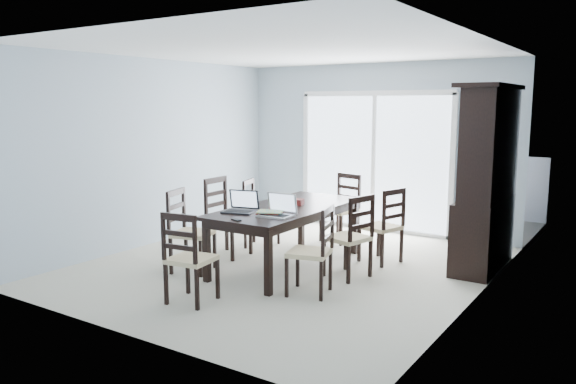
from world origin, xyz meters
name	(u,v)px	position (x,y,z in m)	size (l,w,h in m)	color
floor	(287,266)	(0.00, 0.00, 0.00)	(5.00, 5.00, 0.00)	#BDB8A2
ceiling	(287,49)	(0.00, 0.00, 2.60)	(5.00, 5.00, 0.00)	white
back_wall	(375,148)	(0.00, 2.50, 1.30)	(4.50, 0.02, 2.60)	#A1B3C0
wall_left	(154,152)	(-2.25, 0.00, 1.30)	(0.02, 5.00, 2.60)	#A1B3C0
wall_right	(480,174)	(2.25, 0.00, 1.30)	(0.02, 5.00, 2.60)	#A1B3C0
balcony	(397,221)	(0.00, 3.50, -0.05)	(4.50, 2.00, 0.10)	gray
railing	(418,181)	(0.00, 4.50, 0.55)	(4.50, 0.06, 1.10)	#99999E
dining_table	(287,212)	(0.00, 0.00, 0.67)	(1.00, 2.20, 0.75)	black
china_hutch	(487,181)	(2.02, 1.25, 1.07)	(0.50, 1.38, 2.20)	black
sliding_door	(374,161)	(0.00, 2.48, 1.09)	(2.52, 0.05, 2.18)	silver
chair_left_near	(185,222)	(-0.92, -0.81, 0.60)	(0.54, 0.53, 1.13)	black
chair_left_mid	(223,208)	(-1.02, 0.00, 0.63)	(0.47, 0.45, 1.18)	black
chair_left_far	(256,206)	(-0.93, 0.61, 0.57)	(0.52, 0.51, 1.08)	black
chair_right_near	(318,241)	(0.83, -0.69, 0.57)	(0.51, 0.50, 1.08)	black
chair_right_mid	(354,228)	(0.90, 0.01, 0.59)	(0.52, 0.51, 1.12)	black
chair_right_far	(387,218)	(0.96, 0.78, 0.58)	(0.52, 0.51, 1.10)	black
chair_end_near	(186,248)	(-0.10, -1.66, 0.57)	(0.46, 0.47, 1.08)	black
chair_end_far	(344,200)	(-0.05, 1.58, 0.59)	(0.50, 0.51, 1.12)	black
laptop_dark	(239,207)	(-0.24, -0.64, 0.81)	(0.41, 0.33, 0.25)	black
laptop_silver	(275,211)	(0.24, -0.61, 0.81)	(0.38, 0.27, 0.25)	silver
book_stack	(270,213)	(0.14, -0.56, 0.77)	(0.34, 0.31, 0.05)	maroon
cell_phone	(236,220)	(0.01, -1.00, 0.76)	(0.12, 0.06, 0.01)	black
game_box	(292,202)	(-0.02, 0.13, 0.79)	(0.28, 0.14, 0.07)	#4A120E
hot_tub	(363,184)	(-0.77, 3.70, 0.53)	(2.10, 1.89, 1.05)	maroon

